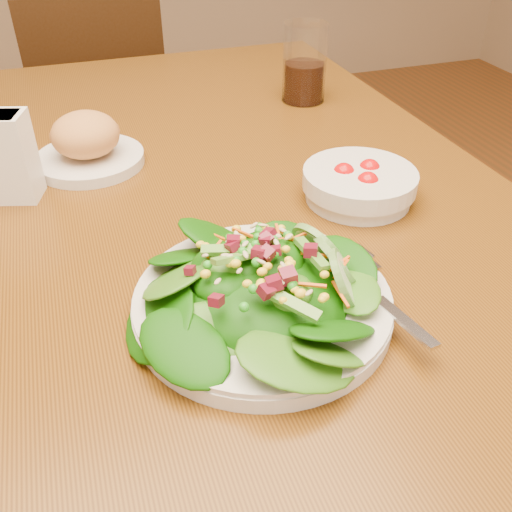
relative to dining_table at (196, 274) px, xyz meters
name	(u,v)px	position (x,y,z in m)	size (l,w,h in m)	color
dining_table	(196,274)	(0.00, 0.00, 0.00)	(0.90, 1.40, 0.75)	#633A0F
chair_far	(103,125)	(-0.04, 1.08, -0.21)	(0.40, 0.40, 0.84)	black
salad_plate	(271,288)	(0.03, -0.21, 0.13)	(0.27, 0.26, 0.08)	silver
bread_plate	(87,144)	(-0.11, 0.18, 0.13)	(0.16, 0.16, 0.08)	silver
tomato_bowl	(359,184)	(0.22, -0.04, 0.12)	(0.15, 0.15, 0.05)	silver
drinking_glass	(304,69)	(0.29, 0.33, 0.16)	(0.08, 0.08, 0.14)	silver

